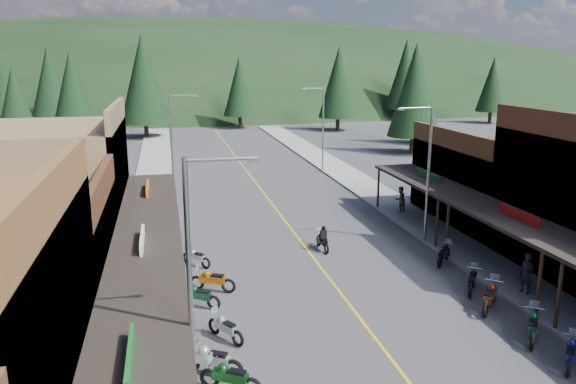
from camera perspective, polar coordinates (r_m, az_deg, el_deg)
ground at (r=24.74m, az=6.78°, el=-11.98°), size 220.00×220.00×0.00m
centerline at (r=43.06m, az=-1.93°, el=-0.81°), size 0.15×90.00×0.01m
sidewalk_west at (r=42.39m, az=-13.58°, el=-1.32°), size 3.40×94.00×0.15m
sidewalk_east at (r=45.39m, az=8.92°, el=-0.14°), size 3.40×94.00×0.15m
shop_west_2 at (r=24.91m, az=-26.25°, el=-6.85°), size 10.90×9.00×6.20m
shop_west_3 at (r=33.69m, az=-22.77°, el=0.26°), size 10.90×10.20×8.20m
shop_east_3 at (r=39.58m, az=20.49°, el=0.82°), size 10.90×10.20×6.20m
streetlight_0 at (r=16.25m, az=-9.45°, el=-8.83°), size 2.16×0.18×8.00m
streetlight_1 at (r=43.49m, az=-11.55°, el=5.05°), size 2.16×0.18×8.00m
streetlight_2 at (r=33.05m, az=13.88°, el=2.36°), size 2.16×0.18×8.00m
streetlight_3 at (r=53.43m, az=3.43°, el=6.80°), size 2.16×0.18×8.00m
ridge_hill at (r=156.60m, az=-9.78°, el=9.32°), size 310.00×140.00×60.00m
pine_1 at (r=92.58m, az=-23.05°, el=10.28°), size 5.88×5.88×12.50m
pine_2 at (r=79.13m, az=-14.48°, el=11.10°), size 6.72×6.72×14.00m
pine_3 at (r=87.92m, az=-4.96°, el=10.67°), size 5.04×5.04×11.00m
pine_4 at (r=85.06m, az=5.15°, el=11.09°), size 5.88×5.88×12.50m
pine_5 at (r=101.95m, az=11.87°, el=11.65°), size 6.72×6.72×14.00m
pine_6 at (r=100.61m, az=20.07°, el=10.26°), size 5.04×5.04×11.00m
pine_7 at (r=100.14m, az=-27.01°, el=10.05°), size 5.88×5.88×12.50m
pine_8 at (r=62.90m, az=-25.93°, el=7.87°), size 4.48×4.48×10.00m
pine_9 at (r=73.33m, az=13.27°, el=9.76°), size 4.93×4.93×10.80m
pine_10 at (r=71.91m, az=-21.07°, el=9.49°), size 5.38×5.38×11.60m
pine_11 at (r=65.26m, az=12.76°, el=10.09°), size 5.82×5.82×12.40m
bike_west_5 at (r=19.10m, az=-5.90°, el=-18.08°), size 2.18×1.73×1.22m
bike_west_6 at (r=20.04m, az=-7.78°, el=-16.40°), size 2.32×1.80×1.29m
bike_west_7 at (r=22.21m, az=-6.37°, el=-13.43°), size 1.64×2.03×1.14m
bike_west_8 at (r=25.05m, az=-9.05°, el=-10.25°), size 2.06×1.74×1.17m
bike_west_9 at (r=26.50m, az=-7.69°, el=-8.76°), size 2.28×1.60×1.25m
bike_west_10 at (r=29.77m, az=-9.31°, el=-6.48°), size 1.73×1.78×1.07m
bike_east_5 at (r=22.64m, az=26.81°, el=-14.30°), size 1.87×1.96×1.16m
bike_east_6 at (r=23.93m, az=23.62°, el=-12.26°), size 1.95×2.30×1.31m
bike_east_7 at (r=25.95m, az=19.84°, el=-9.85°), size 2.17×2.25×1.34m
bike_east_8 at (r=27.67m, az=18.23°, el=-8.46°), size 1.75×2.04×1.16m
bike_east_9 at (r=30.83m, az=15.57°, el=-6.01°), size 1.89×1.95×1.16m
rider_on_bike at (r=31.83m, az=3.53°, el=-4.89°), size 0.73×1.98×1.49m
pedestrian_east_a at (r=27.84m, az=23.08°, el=-7.62°), size 0.67×0.80×1.88m
pedestrian_east_b at (r=39.71m, az=11.32°, el=-0.73°), size 1.02×0.85×1.82m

